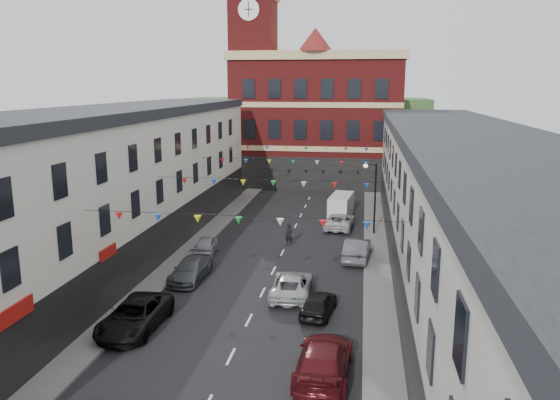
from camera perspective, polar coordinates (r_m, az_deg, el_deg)
The scene contains 19 objects.
ground at distance 33.32m, azimuth -1.83°, elevation -9.63°, with size 160.00×160.00×0.00m, color black.
pavement_left at distance 36.89m, azimuth -11.94°, elevation -7.59°, with size 1.80×64.00×0.15m, color #605E5B.
pavement_right at distance 34.67m, azimuth 10.21°, elevation -8.81°, with size 1.80×64.00×0.15m, color #605E5B.
terrace_left at distance 36.65m, azimuth -20.01°, elevation 0.37°, with size 8.40×56.00×10.70m.
terrace_right at distance 32.86m, azimuth 19.10°, elevation -1.74°, with size 8.40×56.00×9.70m.
civic_building at distance 68.75m, azimuth 3.99°, elevation 8.51°, with size 20.60×13.30×18.50m.
clock_tower at distance 66.82m, azimuth -2.77°, elevation 14.26°, with size 5.60×5.60×30.00m.
distant_hill at distance 93.23m, azimuth 2.75°, elevation 7.50°, with size 40.00×14.00×10.00m, color #284620.
street_lamp at distance 45.22m, azimuth 9.62°, elevation 1.16°, with size 1.10×0.36×6.00m.
car_left_c at distance 29.30m, azimuth -14.92°, elevation -11.59°, with size 2.49×5.41×1.50m, color black.
car_left_d at distance 35.61m, azimuth -9.32°, elevation -7.18°, with size 1.90×4.67×1.35m, color #474A4F.
car_left_e at distance 40.43m, azimuth -7.82°, elevation -4.85°, with size 1.51×3.76×1.28m, color #9D9FA6.
car_right_c at distance 24.21m, azimuth 4.58°, elevation -16.34°, with size 2.24×5.50×1.60m, color #511015.
car_right_d at distance 30.10m, azimuth 4.05°, elevation -10.77°, with size 1.52×3.78×1.29m, color black.
car_right_e at distance 39.37m, azimuth 8.04°, elevation -5.10°, with size 1.66×4.77×1.57m, color #515259.
car_right_f at distance 47.53m, azimuth 6.25°, elevation -2.21°, with size 2.24×4.87×1.35m, color silver.
moving_car at distance 32.55m, azimuth 1.21°, elevation -8.85°, with size 2.30×4.98×1.39m, color #B3B6BA.
white_van at distance 51.83m, azimuth 6.39°, elevation -0.61°, with size 1.81×4.70×2.08m, color silver.
pedestrian at distance 42.31m, azimuth 0.95°, elevation -3.66°, with size 0.63×0.41×1.73m, color black.
Camera 1 is at (5.75, -30.44, 12.27)m, focal length 35.00 mm.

